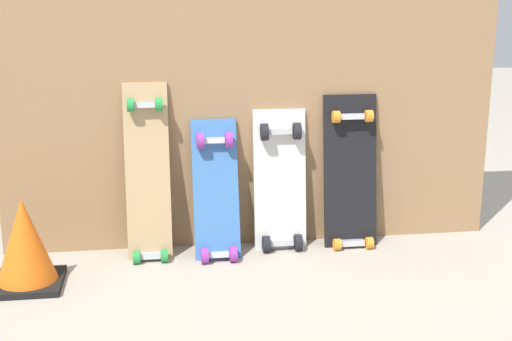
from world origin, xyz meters
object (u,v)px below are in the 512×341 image
skateboard_black (351,180)px  skateboard_white (280,187)px  traffic_cone (25,244)px  skateboard_natural (148,180)px  skateboard_blue (216,197)px

skateboard_black → skateboard_white: bearing=178.7°
skateboard_black → traffic_cone: bearing=-168.4°
skateboard_black → traffic_cone: size_ratio=2.11×
skateboard_natural → skateboard_white: 0.55m
skateboard_natural → traffic_cone: skateboard_natural is taller
skateboard_blue → traffic_cone: skateboard_blue is taller
skateboard_white → skateboard_blue: bearing=-169.7°
skateboard_blue → traffic_cone: (-0.72, -0.22, -0.08)m
skateboard_blue → skateboard_black: (0.57, 0.04, 0.04)m
traffic_cone → skateboard_natural: bearing=28.9°
skateboard_white → skateboard_black: skateboard_black is taller
skateboard_natural → skateboard_black: 0.84m
skateboard_natural → skateboard_blue: size_ratio=1.26×
skateboard_white → traffic_cone: (-0.99, -0.27, -0.10)m
skateboard_natural → skateboard_blue: bearing=-5.4°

